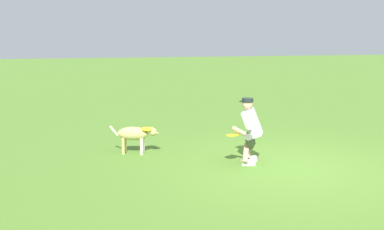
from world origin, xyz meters
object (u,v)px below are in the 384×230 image
Objects in this scene: dog at (135,135)px; frisbee_held at (233,135)px; frisbee_flying at (147,129)px; person at (250,129)px.

frisbee_held is (-1.81, 1.20, 0.20)m from dog.
frisbee_held is at bearing -19.63° from dog.
frisbee_flying is at bearing -36.15° from frisbee_held.
dog reaches higher than frisbee_flying.
person reaches higher than frisbee_flying.
person is 4.71× the size of frisbee_flying.
dog is (2.18, -1.10, -0.29)m from person.
person reaches higher than dog.
dog is at bearing -2.86° from person.
frisbee_flying is 1.10× the size of frisbee_held.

